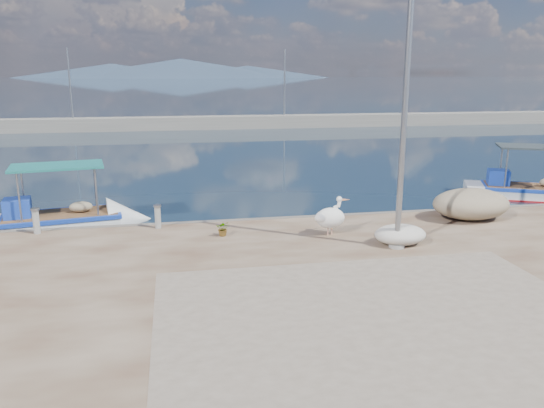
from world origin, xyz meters
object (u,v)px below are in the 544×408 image
(lamp_post, at_px, (403,130))
(bollard_near, at_px, (158,216))
(pelican, at_px, (331,217))
(boat_left, at_px, (61,223))
(boat_right, at_px, (529,193))

(lamp_post, xyz_separation_m, bollard_near, (-6.65, 3.16, -2.89))
(pelican, relative_size, bollard_near, 1.61)
(boat_left, relative_size, lamp_post, 0.81)
(lamp_post, bearing_deg, boat_left, 151.53)
(lamp_post, bearing_deg, pelican, 135.08)
(lamp_post, height_order, bollard_near, lamp_post)
(boat_left, relative_size, pelican, 4.62)
(boat_left, xyz_separation_m, bollard_near, (3.40, -2.29, 0.71))
(lamp_post, bearing_deg, boat_right, 36.26)
(boat_right, xyz_separation_m, pelican, (-10.50, -5.12, 0.84))
(lamp_post, distance_m, bollard_near, 7.91)
(boat_left, distance_m, pelican, 9.48)
(pelican, height_order, bollard_near, pelican)
(pelican, distance_m, bollard_near, 5.43)
(boat_right, distance_m, bollard_near, 16.05)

